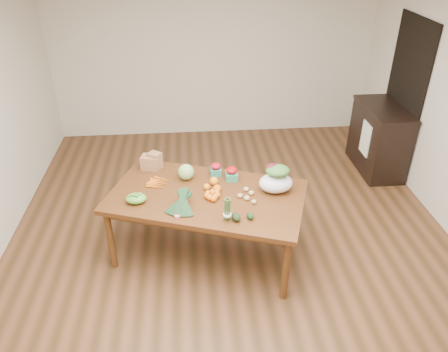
{
  "coord_description": "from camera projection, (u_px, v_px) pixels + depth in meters",
  "views": [
    {
      "loc": [
        -0.42,
        -3.76,
        3.16
      ],
      "look_at": [
        -0.09,
        0.0,
        0.9
      ],
      "focal_mm": 35.0,
      "sensor_mm": 36.0,
      "label": 1
    }
  ],
  "objects": [
    {
      "name": "kale_bunch",
      "position": [
        180.0,
        204.0,
        4.09
      ],
      "size": [
        0.43,
        0.48,
        0.16
      ],
      "primitive_type": null,
      "rotation": [
        0.0,
        0.0,
        -0.33
      ],
      "color": "black",
      "rests_on": "dining_table"
    },
    {
      "name": "potato_d",
      "position": [
        246.0,
        189.0,
        4.42
      ],
      "size": [
        0.06,
        0.05,
        0.05
      ],
      "primitive_type": "ellipsoid",
      "color": "#DEB480",
      "rests_on": "dining_table"
    },
    {
      "name": "paper_bag",
      "position": [
        151.0,
        161.0,
        4.78
      ],
      "size": [
        0.32,
        0.29,
        0.19
      ],
      "primitive_type": null,
      "rotation": [
        0.0,
        0.0,
        -0.33
      ],
      "color": "#9F7047",
      "rests_on": "dining_table"
    },
    {
      "name": "dining_table",
      "position": [
        207.0,
        224.0,
        4.58
      ],
      "size": [
        2.17,
        1.64,
        0.75
      ],
      "primitive_type": "cube",
      "rotation": [
        0.0,
        0.0,
        -0.33
      ],
      "color": "#562D14",
      "rests_on": "floor"
    },
    {
      "name": "strawberry_basket_a",
      "position": [
        216.0,
        170.0,
        4.69
      ],
      "size": [
        0.15,
        0.15,
        0.11
      ],
      "primitive_type": null,
      "rotation": [
        0.0,
        0.0,
        -0.33
      ],
      "color": "red",
      "rests_on": "dining_table"
    },
    {
      "name": "potato_a",
      "position": [
        240.0,
        196.0,
        4.32
      ],
      "size": [
        0.05,
        0.05,
        0.05
      ],
      "primitive_type": "ellipsoid",
      "color": "tan",
      "rests_on": "dining_table"
    },
    {
      "name": "orange_c",
      "position": [
        217.0,
        189.0,
        4.4
      ],
      "size": [
        0.08,
        0.08,
        0.08
      ],
      "primitive_type": "sphere",
      "color": "#FF640F",
      "rests_on": "dining_table"
    },
    {
      "name": "floor",
      "position": [
        232.0,
        245.0,
        4.87
      ],
      "size": [
        6.0,
        6.0,
        0.0
      ],
      "primitive_type": "plane",
      "color": "brown",
      "rests_on": "ground"
    },
    {
      "name": "cabinet",
      "position": [
        379.0,
        139.0,
        6.1
      ],
      "size": [
        0.52,
        1.02,
        0.94
      ],
      "primitive_type": "cube",
      "color": "black",
      "rests_on": "floor"
    },
    {
      "name": "room_walls",
      "position": [
        234.0,
        135.0,
        4.17
      ],
      "size": [
        5.02,
        6.02,
        2.7
      ],
      "color": "beige",
      "rests_on": "floor"
    },
    {
      "name": "doorway_dark",
      "position": [
        404.0,
        97.0,
        5.88
      ],
      "size": [
        0.02,
        1.0,
        2.1
      ],
      "primitive_type": "cube",
      "color": "black",
      "rests_on": "floor"
    },
    {
      "name": "salad_bag",
      "position": [
        276.0,
        180.0,
        4.37
      ],
      "size": [
        0.41,
        0.36,
        0.27
      ],
      "primitive_type": null,
      "rotation": [
        0.0,
        0.0,
        -0.33
      ],
      "color": "silver",
      "rests_on": "dining_table"
    },
    {
      "name": "carrots",
      "position": [
        158.0,
        183.0,
        4.55
      ],
      "size": [
        0.28,
        0.28,
        0.03
      ],
      "primitive_type": null,
      "rotation": [
        0.0,
        0.0,
        -0.33
      ],
      "color": "orange",
      "rests_on": "dining_table"
    },
    {
      "name": "avocado_b",
      "position": [
        250.0,
        216.0,
        4.02
      ],
      "size": [
        0.08,
        0.1,
        0.06
      ],
      "primitive_type": "ellipsoid",
      "rotation": [
        0.0,
        0.0,
        0.3
      ],
      "color": "black",
      "rests_on": "dining_table"
    },
    {
      "name": "orange_a",
      "position": [
        207.0,
        187.0,
        4.44
      ],
      "size": [
        0.07,
        0.07,
        0.07
      ],
      "primitive_type": "sphere",
      "color": "orange",
      "rests_on": "dining_table"
    },
    {
      "name": "snap_pea_bag",
      "position": [
        136.0,
        198.0,
        4.24
      ],
      "size": [
        0.2,
        0.15,
        0.09
      ],
      "primitive_type": "ellipsoid",
      "color": "#509D35",
      "rests_on": "dining_table"
    },
    {
      "name": "asparagus_bundle",
      "position": [
        227.0,
        209.0,
        3.95
      ],
      "size": [
        0.11,
        0.14,
        0.26
      ],
      "primitive_type": null,
      "rotation": [
        0.15,
        0.0,
        -0.33
      ],
      "color": "#57813B",
      "rests_on": "dining_table"
    },
    {
      "name": "mandarin_cluster",
      "position": [
        213.0,
        194.0,
        4.3
      ],
      "size": [
        0.23,
        0.23,
        0.1
      ],
      "primitive_type": null,
      "rotation": [
        0.0,
        0.0,
        -0.33
      ],
      "color": "orange",
      "rests_on": "dining_table"
    },
    {
      "name": "potato_c",
      "position": [
        251.0,
        193.0,
        4.37
      ],
      "size": [
        0.05,
        0.05,
        0.05
      ],
      "primitive_type": "ellipsoid",
      "color": "#D9B07D",
      "rests_on": "dining_table"
    },
    {
      "name": "cabbage",
      "position": [
        186.0,
        172.0,
        4.6
      ],
      "size": [
        0.17,
        0.17,
        0.17
      ],
      "primitive_type": "sphere",
      "color": "#ABC873",
      "rests_on": "dining_table"
    },
    {
      "name": "potato_e",
      "position": [
        254.0,
        202.0,
        4.23
      ],
      "size": [
        0.05,
        0.05,
        0.04
      ],
      "primitive_type": "ellipsoid",
      "color": "tan",
      "rests_on": "dining_table"
    },
    {
      "name": "orange_b",
      "position": [
        214.0,
        181.0,
        4.52
      ],
      "size": [
        0.09,
        0.09,
        0.09
      ],
      "primitive_type": "sphere",
      "color": "orange",
      "rests_on": "dining_table"
    },
    {
      "name": "dish_towel",
      "position": [
        365.0,
        139.0,
        5.93
      ],
      "size": [
        0.02,
        0.28,
        0.45
      ],
      "primitive_type": "cube",
      "color": "white",
      "rests_on": "cabinet"
    },
    {
      "name": "avocado_a",
      "position": [
        236.0,
        217.0,
        3.99
      ],
      "size": [
        0.1,
        0.13,
        0.07
      ],
      "primitive_type": "ellipsoid",
      "rotation": [
        0.0,
        0.0,
        0.3
      ],
      "color": "black",
      "rests_on": "dining_table"
    },
    {
      "name": "strawberry_basket_b",
      "position": [
        232.0,
        175.0,
        4.6
      ],
      "size": [
        0.16,
        0.16,
        0.11
      ],
      "primitive_type": null,
      "rotation": [
        0.0,
        0.0,
        -0.33
      ],
      "color": "red",
      "rests_on": "dining_table"
    },
    {
      "name": "potato_b",
      "position": [
        247.0,
        198.0,
        4.28
      ],
      "size": [
        0.06,
        0.05,
        0.05
      ],
      "primitive_type": "ellipsoid",
      "color": "#D3C07A",
      "rests_on": "dining_table"
    }
  ]
}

